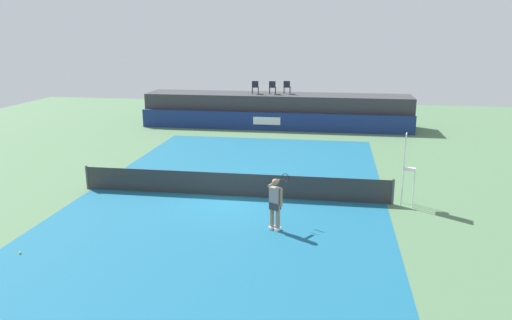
{
  "coord_description": "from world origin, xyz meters",
  "views": [
    {
      "loc": [
        3.86,
        -18.56,
        6.46
      ],
      "look_at": [
        0.62,
        2.0,
        1.0
      ],
      "focal_mm": 34.97,
      "sensor_mm": 36.0,
      "label": 1
    }
  ],
  "objects": [
    {
      "name": "ground_plane",
      "position": [
        0.0,
        3.0,
        0.0
      ],
      "size": [
        48.0,
        48.0,
        0.0
      ],
      "primitive_type": "plane",
      "color": "#4C704C"
    },
    {
      "name": "court_inner",
      "position": [
        0.0,
        0.0,
        0.0
      ],
      "size": [
        12.0,
        22.0,
        0.0
      ],
      "primitive_type": "cube",
      "color": "#16597A",
      "rests_on": "ground"
    },
    {
      "name": "sponsor_wall",
      "position": [
        -0.0,
        13.5,
        0.6
      ],
      "size": [
        18.0,
        0.22,
        1.2
      ],
      "color": "navy",
      "rests_on": "ground"
    },
    {
      "name": "spectator_platform",
      "position": [
        0.0,
        15.3,
        1.1
      ],
      "size": [
        18.0,
        2.8,
        2.2
      ],
      "primitive_type": "cube",
      "color": "#38383D",
      "rests_on": "ground"
    },
    {
      "name": "spectator_chair_far_left",
      "position": [
        -1.49,
        15.12,
        2.69
      ],
      "size": [
        0.48,
        0.48,
        0.89
      ],
      "color": "#1E232D",
      "rests_on": "spectator_platform"
    },
    {
      "name": "spectator_chair_left",
      "position": [
        -0.32,
        15.18,
        2.69
      ],
      "size": [
        0.46,
        0.46,
        0.89
      ],
      "color": "#1E232D",
      "rests_on": "spectator_platform"
    },
    {
      "name": "spectator_chair_center",
      "position": [
        0.65,
        15.44,
        2.69
      ],
      "size": [
        0.48,
        0.48,
        0.89
      ],
      "color": "#1E232D",
      "rests_on": "spectator_platform"
    },
    {
      "name": "umpire_chair",
      "position": [
        6.63,
        0.02,
        1.59
      ],
      "size": [
        0.51,
        0.51,
        2.76
      ],
      "color": "white",
      "rests_on": "ground"
    },
    {
      "name": "tennis_net",
      "position": [
        0.0,
        0.0,
        0.47
      ],
      "size": [
        12.4,
        0.02,
        0.95
      ],
      "primitive_type": "cube",
      "color": "#2D2D2D",
      "rests_on": "ground"
    },
    {
      "name": "net_post_near",
      "position": [
        -6.2,
        0.0,
        0.5
      ],
      "size": [
        0.1,
        0.1,
        1.0
      ],
      "primitive_type": "cylinder",
      "color": "#4C4C51",
      "rests_on": "ground"
    },
    {
      "name": "net_post_far",
      "position": [
        6.2,
        0.0,
        0.5
      ],
      "size": [
        0.1,
        0.1,
        1.0
      ],
      "primitive_type": "cylinder",
      "color": "#4C4C51",
      "rests_on": "ground"
    },
    {
      "name": "tennis_player",
      "position": [
        2.08,
        -3.15,
        0.96
      ],
      "size": [
        0.65,
        1.26,
        1.77
      ],
      "color": "white",
      "rests_on": "court_inner"
    },
    {
      "name": "tennis_ball",
      "position": [
        -5.19,
        -6.21,
        0.04
      ],
      "size": [
        0.07,
        0.07,
        0.07
      ],
      "primitive_type": "sphere",
      "color": "#D8EA33",
      "rests_on": "court_inner"
    }
  ]
}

